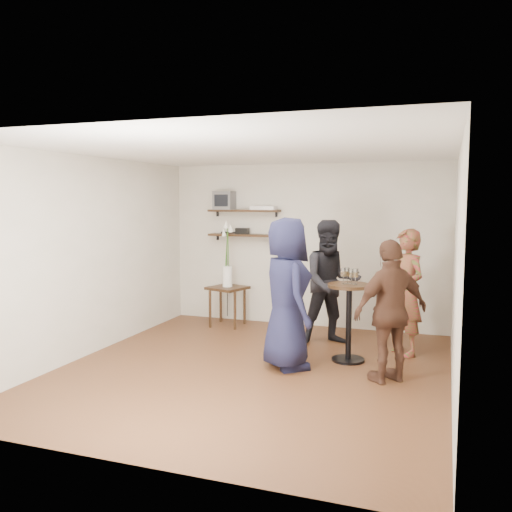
% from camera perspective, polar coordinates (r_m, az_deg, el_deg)
% --- Properties ---
extents(room, '(4.58, 5.08, 2.68)m').
position_cam_1_polar(room, '(6.35, -0.41, -0.67)').
color(room, '#402414').
rests_on(room, ground).
extents(shelf_upper, '(1.20, 0.25, 0.04)m').
position_cam_1_polar(shelf_upper, '(8.88, -1.26, 4.79)').
color(shelf_upper, black).
rests_on(shelf_upper, room).
extents(shelf_lower, '(1.20, 0.25, 0.04)m').
position_cam_1_polar(shelf_lower, '(8.90, -1.25, 2.21)').
color(shelf_lower, black).
rests_on(shelf_lower, room).
extents(crt_monitor, '(0.32, 0.30, 0.30)m').
position_cam_1_polar(crt_monitor, '(9.01, -3.32, 5.86)').
color(crt_monitor, '#59595B').
rests_on(crt_monitor, shelf_upper).
extents(dvd_deck, '(0.40, 0.24, 0.06)m').
position_cam_1_polar(dvd_deck, '(8.77, 0.84, 5.08)').
color(dvd_deck, silver).
rests_on(dvd_deck, shelf_upper).
extents(radio, '(0.22, 0.10, 0.10)m').
position_cam_1_polar(radio, '(8.91, -1.45, 2.65)').
color(radio, black).
rests_on(radio, shelf_lower).
extents(power_strip, '(0.30, 0.05, 0.03)m').
position_cam_1_polar(power_strip, '(9.05, -2.78, 2.47)').
color(power_strip, black).
rests_on(power_strip, shelf_lower).
extents(side_table, '(0.67, 0.67, 0.64)m').
position_cam_1_polar(side_table, '(8.74, -3.02, -3.92)').
color(side_table, black).
rests_on(side_table, room).
extents(vase_lilies, '(0.20, 0.21, 1.08)m').
position_cam_1_polar(vase_lilies, '(8.68, -3.05, -1.01)').
color(vase_lilies, white).
rests_on(vase_lilies, side_table).
extents(drinks_table, '(0.54, 0.54, 0.98)m').
position_cam_1_polar(drinks_table, '(6.93, 9.75, -5.80)').
color(drinks_table, black).
rests_on(drinks_table, room).
extents(wine_glass_fl, '(0.07, 0.07, 0.21)m').
position_cam_1_polar(wine_glass_fl, '(6.82, 9.21, -1.76)').
color(wine_glass_fl, silver).
rests_on(wine_glass_fl, drinks_table).
extents(wine_glass_fr, '(0.07, 0.07, 0.20)m').
position_cam_1_polar(wine_glass_fr, '(6.81, 10.45, -1.84)').
color(wine_glass_fr, silver).
rests_on(wine_glass_fr, drinks_table).
extents(wine_glass_bl, '(0.07, 0.07, 0.20)m').
position_cam_1_polar(wine_glass_bl, '(6.90, 9.60, -1.75)').
color(wine_glass_bl, silver).
rests_on(wine_glass_bl, drinks_table).
extents(wine_glass_br, '(0.06, 0.06, 0.19)m').
position_cam_1_polar(wine_glass_br, '(6.84, 10.03, -1.86)').
color(wine_glass_br, silver).
rests_on(wine_glass_br, drinks_table).
extents(person_plaid, '(0.69, 0.72, 1.66)m').
position_cam_1_polar(person_plaid, '(7.34, 15.51, -3.70)').
color(person_plaid, '#AB132E').
rests_on(person_plaid, room).
extents(person_dark, '(1.06, 0.98, 1.75)m').
position_cam_1_polar(person_dark, '(7.68, 7.90, -2.76)').
color(person_dark, black).
rests_on(person_dark, room).
extents(person_navy, '(1.00, 1.06, 1.82)m').
position_cam_1_polar(person_navy, '(6.52, 3.22, -3.94)').
color(person_navy, '#161732').
rests_on(person_navy, room).
extents(person_brown, '(0.96, 0.92, 1.60)m').
position_cam_1_polar(person_brown, '(6.21, 14.01, -5.66)').
color(person_brown, '#482B1E').
rests_on(person_brown, room).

